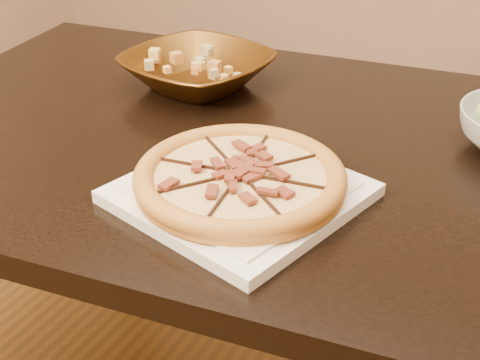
% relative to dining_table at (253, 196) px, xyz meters
% --- Properties ---
extents(dining_table, '(1.37, 0.97, 0.75)m').
position_rel_dining_table_xyz_m(dining_table, '(0.00, 0.00, 0.00)').
color(dining_table, black).
rests_on(dining_table, floor).
extents(plate, '(0.35, 0.35, 0.02)m').
position_rel_dining_table_xyz_m(plate, '(0.07, -0.18, 0.12)').
color(plate, white).
rests_on(plate, dining_table).
extents(pizza, '(0.29, 0.29, 0.03)m').
position_rel_dining_table_xyz_m(pizza, '(0.07, -0.18, 0.15)').
color(pizza, '#AD762E').
rests_on(pizza, plate).
extents(bronze_bowl, '(0.31, 0.31, 0.06)m').
position_rel_dining_table_xyz_m(bronze_bowl, '(-0.19, 0.14, 0.15)').
color(bronze_bowl, brown).
rests_on(bronze_bowl, dining_table).
extents(mixed_dish, '(0.13, 0.11, 0.03)m').
position_rel_dining_table_xyz_m(mixed_dish, '(-0.19, 0.14, 0.19)').
color(mixed_dish, tan).
rests_on(mixed_dish, bronze_bowl).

